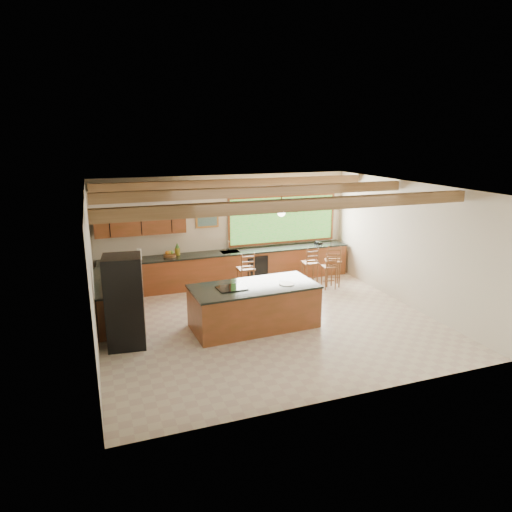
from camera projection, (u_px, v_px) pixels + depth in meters
name	position (u px, v px, depth m)	size (l,w,h in m)	color
ground	(268.00, 322.00, 10.20)	(7.20, 7.20, 0.00)	beige
room_shell	(251.00, 220.00, 10.17)	(7.27, 6.54, 3.02)	beige
counter_run	(205.00, 274.00, 12.11)	(7.12, 3.10, 1.26)	brown
island	(254.00, 306.00, 9.84)	(2.75, 1.39, 0.96)	brown
refrigerator	(125.00, 302.00, 8.84)	(0.78, 0.77, 1.84)	black
bar_stool_a	(246.00, 270.00, 11.74)	(0.42, 0.42, 1.16)	brown
bar_stool_b	(330.00, 268.00, 12.24)	(0.40, 0.40, 1.01)	brown
bar_stool_c	(311.00, 264.00, 12.40)	(0.44, 0.44, 1.12)	brown
bar_stool_d	(334.00, 262.00, 12.44)	(0.55, 0.55, 1.17)	brown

